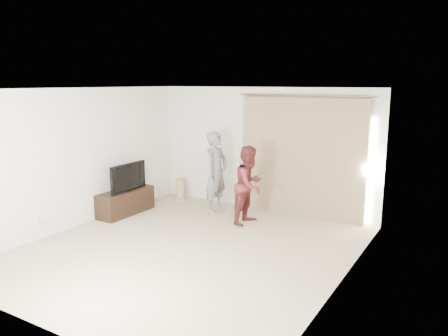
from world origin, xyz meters
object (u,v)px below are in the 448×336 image
at_px(person_man, 216,173).
at_px(tv, 125,177).
at_px(tv_console, 126,202).
at_px(person_woman, 249,185).

bearing_deg(person_man, tv, -146.50).
bearing_deg(tv_console, person_woman, 17.35).
bearing_deg(tv_console, tv, 0.00).
height_order(tv_console, person_man, person_man).
bearing_deg(tv, person_woman, -73.81).
distance_m(tv_console, tv, 0.54).
height_order(tv_console, tv, tv).
bearing_deg(tv_console, person_man, 33.50).
distance_m(tv_console, person_woman, 2.66).
height_order(person_man, person_woman, person_man).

